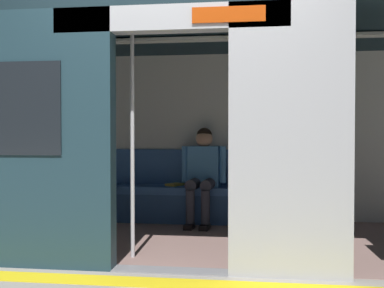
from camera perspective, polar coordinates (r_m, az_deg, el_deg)
The scene contains 8 objects.
ground_plane at distance 3.97m, azimuth -2.61°, elevation -14.96°, with size 60.00×60.00×0.00m, color gray.
platform_edge_strip at distance 3.68m, azimuth -3.48°, elevation -16.21°, with size 8.00×0.24×0.01m, color yellow.
train_car at distance 4.94m, azimuth -0.95°, elevation 5.48°, with size 6.40×2.59×2.23m.
bench_seat at distance 5.91m, azimuth 1.03°, elevation -6.13°, with size 2.49×0.44×0.45m.
person_seated at distance 5.82m, azimuth 1.31°, elevation -3.02°, with size 0.55×0.69×1.17m.
handbag at distance 5.90m, azimuth 6.32°, elevation -4.30°, with size 0.26×0.15×0.17m.
book at distance 6.03m, azimuth -2.05°, elevation -4.86°, with size 0.15×0.22×0.03m, color gold.
grab_pole_door at distance 4.26m, azimuth -7.13°, elevation 0.46°, with size 0.04×0.04×2.09m, color silver.
Camera 1 is at (-0.69, 3.74, 1.12)m, focal length 44.66 mm.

